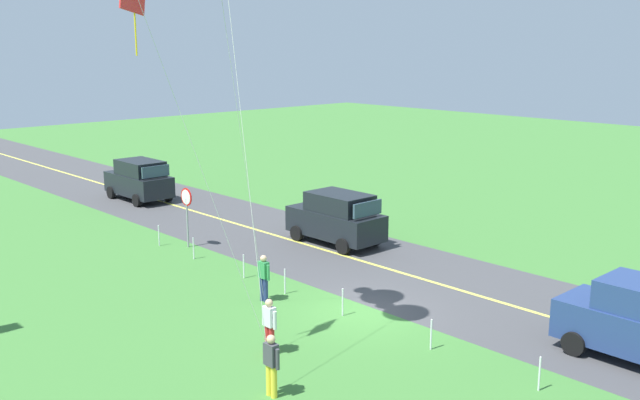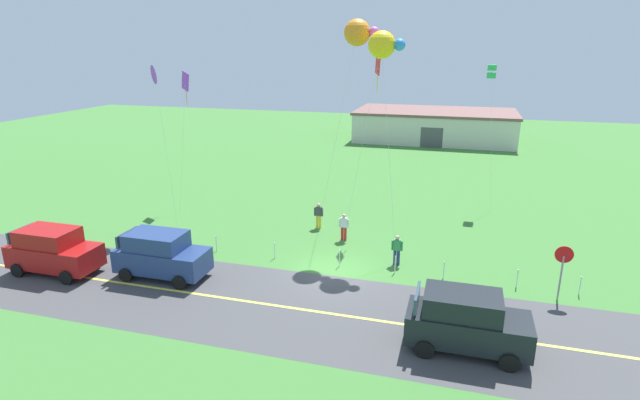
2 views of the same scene
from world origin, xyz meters
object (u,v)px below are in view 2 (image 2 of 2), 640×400
kite_red_low (377,67)px  kite_blue_mid (383,45)px  kite_pink_drift (492,72)px  person_child_watcher (319,215)px  car_parked_west_near (161,254)px  kite_yellow_high (358,33)px  person_adult_companion (397,249)px  kite_green_far (185,84)px  warehouse_distant (435,125)px  car_parked_west_far (53,250)px  stop_sign (563,263)px  kite_orange_near (155,75)px  person_adult_near (344,226)px  car_suv_foreground (466,321)px

kite_red_low → kite_blue_mid: (0.73, -2.76, 1.21)m
kite_pink_drift → person_child_watcher: bearing=-139.3°
car_parked_west_near → kite_yellow_high: kite_yellow_high is taller
person_adult_companion → kite_green_far: 18.51m
kite_yellow_high → warehouse_distant: bearing=85.8°
person_child_watcher → person_adult_companion: bearing=144.9°
car_parked_west_near → kite_red_low: kite_red_low is taller
car_parked_west_near → person_adult_companion: size_ratio=2.75×
person_adult_companion → warehouse_distant: (-0.53, 37.05, 0.89)m
car_parked_west_far → kite_blue_mid: size_ratio=0.38×
stop_sign → kite_pink_drift: kite_pink_drift is taller
car_parked_west_far → stop_sign: bearing=9.1°
kite_red_low → kite_orange_near: 12.82m
kite_yellow_high → kite_orange_near: kite_yellow_high is taller
kite_yellow_high → car_parked_west_far: bearing=-145.2°
person_adult_companion → warehouse_distant: size_ratio=0.09×
stop_sign → kite_orange_near: size_ratio=0.26×
kite_red_low → person_adult_near: bearing=-110.9°
car_parked_west_near → car_parked_west_far: bearing=-169.3°
car_parked_west_near → kite_pink_drift: (14.96, 16.78, 7.92)m
stop_sign → kite_green_far: kite_green_far is taller
stop_sign → kite_blue_mid: size_ratio=0.22×
person_child_watcher → car_parked_west_near: bearing=59.9°
person_adult_near → kite_blue_mid: size_ratio=0.14×
stop_sign → kite_yellow_high: kite_yellow_high is taller
person_child_watcher → kite_pink_drift: size_ratio=0.17×
person_adult_near → car_suv_foreground: bearing=-109.2°
kite_blue_mid → kite_yellow_high: bearing=148.8°
car_parked_west_far → kite_green_far: kite_green_far is taller
car_parked_west_far → person_child_watcher: bearing=41.7°
car_parked_west_near → person_adult_near: size_ratio=2.75×
car_parked_west_near → kite_red_low: (8.47, 9.96, 8.41)m
person_adult_companion → kite_pink_drift: size_ratio=0.17×
person_child_watcher → kite_pink_drift: bearing=-137.2°
person_adult_near → kite_red_low: (1.13, 2.94, 8.70)m
kite_green_far → kite_orange_near: size_ratio=0.94×
car_parked_west_far → kite_red_low: kite_red_low is taller
car_parked_west_far → kite_orange_near: bearing=79.6°
kite_red_low → kite_pink_drift: size_ratio=1.09×
car_parked_west_far → person_adult_companion: size_ratio=2.75×
stop_sign → person_adult_near: bearing=158.2°
warehouse_distant → car_suv_foreground: bearing=-84.9°
person_adult_companion → kite_red_low: bearing=-0.8°
person_adult_companion → kite_green_far: bearing=42.8°
car_parked_west_far → kite_yellow_high: (13.09, 9.11, 10.23)m
car_suv_foreground → warehouse_distant: warehouse_distant is taller
person_adult_companion → kite_blue_mid: kite_blue_mid is taller
warehouse_distant → kite_blue_mid: bearing=-91.6°
kite_green_far → kite_yellow_high: bearing=-14.8°
person_adult_near → kite_blue_mid: kite_blue_mid is taller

